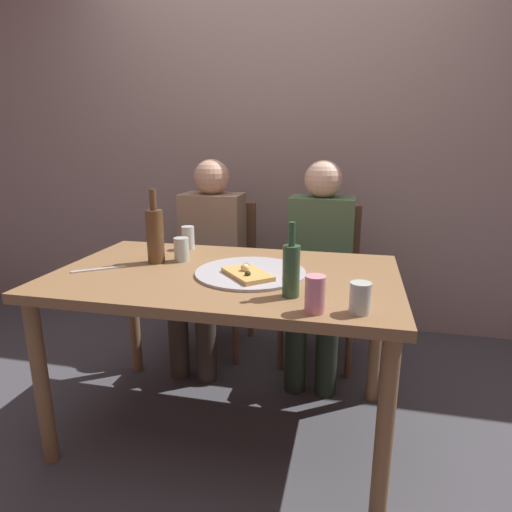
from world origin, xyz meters
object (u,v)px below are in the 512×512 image
object	(u,v)px
pizza_tray	(251,272)
table_knife	(99,269)
beer_bottle	(155,235)
soda_can	(315,294)
tumbler_near	(182,249)
chair_right	(320,272)
dining_table	(226,291)
wine_glass	(360,298)
wine_bottle	(291,269)
tumbler_far	(188,238)
chair_left	(217,265)
pizza_slice_last	(247,273)
guest_in_sweater	(209,252)
guest_in_beanie	(319,258)

from	to	relation	value
pizza_tray	table_knife	world-z (taller)	pizza_tray
beer_bottle	soda_can	world-z (taller)	beer_bottle
tumbler_near	table_knife	bearing A→B (deg)	-143.97
pizza_tray	chair_right	size ratio (longest dim) A/B	0.51
dining_table	table_knife	bearing A→B (deg)	-170.54
beer_bottle	tumbler_near	xyz separation A→B (m)	(0.10, 0.05, -0.07)
tumbler_near	wine_glass	size ratio (longest dim) A/B	1.06
beer_bottle	tumbler_near	distance (m)	0.13
wine_bottle	beer_bottle	xyz separation A→B (m)	(-0.65, 0.30, 0.03)
tumbler_near	wine_glass	bearing A→B (deg)	-29.69
wine_bottle	beer_bottle	world-z (taller)	beer_bottle
wine_glass	tumbler_far	bearing A→B (deg)	141.72
pizza_tray	tumbler_far	size ratio (longest dim) A/B	3.92
wine_bottle	chair_left	bearing A→B (deg)	120.37
pizza_slice_last	wine_glass	xyz separation A→B (m)	(0.43, -0.26, 0.03)
table_knife	chair_right	distance (m)	1.29
pizza_tray	soda_can	size ratio (longest dim) A/B	3.74
wine_glass	chair_right	distance (m)	1.21
wine_bottle	guest_in_sweater	size ratio (longest dim) A/B	0.23
table_knife	guest_in_sweater	bearing A→B (deg)	-142.58
wine_glass	chair_right	size ratio (longest dim) A/B	0.11
wine_bottle	guest_in_beanie	bearing A→B (deg)	88.24
pizza_slice_last	tumbler_near	xyz separation A→B (m)	(-0.35, 0.19, 0.03)
pizza_tray	guest_in_sweater	distance (m)	0.80
tumbler_far	guest_in_sweater	world-z (taller)	guest_in_sweater
tumbler_near	guest_in_beanie	distance (m)	0.82
dining_table	tumbler_far	bearing A→B (deg)	131.23
beer_bottle	soda_can	distance (m)	0.86
pizza_slice_last	chair_left	bearing A→B (deg)	115.09
wine_glass	table_knife	distance (m)	1.11
pizza_slice_last	soda_can	bearing A→B (deg)	-44.04
tumbler_near	pizza_slice_last	bearing A→B (deg)	-28.20
tumbler_near	beer_bottle	bearing A→B (deg)	-154.24
wine_glass	chair_right	bearing A→B (deg)	100.23
tumbler_far	chair_right	xyz separation A→B (m)	(0.63, 0.49, -0.29)
chair_right	guest_in_sweater	xyz separation A→B (m)	(-0.64, -0.15, 0.13)
wine_bottle	tumbler_far	world-z (taller)	wine_bottle
tumbler_far	soda_can	world-z (taller)	soda_can
dining_table	beer_bottle	world-z (taller)	beer_bottle
dining_table	tumbler_near	xyz separation A→B (m)	(-0.24, 0.12, 0.14)
beer_bottle	wine_glass	size ratio (longest dim) A/B	3.22
wine_glass	beer_bottle	bearing A→B (deg)	155.77
soda_can	table_knife	bearing A→B (deg)	164.41
chair_left	guest_in_beanie	size ratio (longest dim) A/B	0.77
guest_in_sweater	pizza_slice_last	bearing A→B (deg)	119.39
chair_left	guest_in_beanie	distance (m)	0.67
pizza_tray	guest_in_sweater	world-z (taller)	guest_in_sweater
beer_bottle	table_knife	world-z (taller)	beer_bottle
pizza_tray	soda_can	world-z (taller)	soda_can
soda_can	guest_in_beanie	distance (m)	1.04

